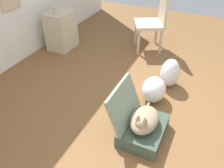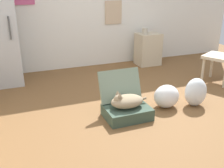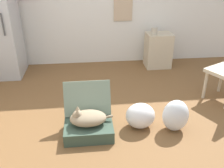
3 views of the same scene
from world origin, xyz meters
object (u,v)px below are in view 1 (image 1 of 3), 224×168
Objects in this scene: chair at (154,21)px; suitcase_base at (143,130)px; cat at (144,120)px; plastic_bag_clear at (170,73)px; vase_tall at (56,11)px; plastic_bag_white at (154,89)px; side_table at (61,30)px.

suitcase_base is at bearing -12.16° from chair.
cat is 1.05m from plastic_bag_clear.
suitcase_base is 4.63× the size of vase_tall.
chair is at bearing 18.24° from plastic_bag_white.
chair is (2.03, 0.54, 0.27)m from cat.
chair reaches higher than side_table.
vase_tall is (-0.12, -0.05, 0.39)m from side_table.
cat is at bearing 178.98° from plastic_bag_clear.
cat is (-0.01, 0.00, 0.16)m from suitcase_base.
plastic_bag_clear is 0.43× the size of chair.
chair is (2.02, 0.54, 0.43)m from suitcase_base.
suitcase_base is 2.40m from vase_tall.
plastic_bag_clear is at bearing -1.00° from suitcase_base.
plastic_bag_white is at bearing 165.78° from plastic_bag_clear.
chair is at bearing 29.55° from plastic_bag_clear.
side_table is at bearing 55.01° from cat.
cat is at bearing -12.25° from chair.
chair reaches higher than suitcase_base.
vase_tall reaches higher than plastic_bag_white.
side_table is at bearing 68.52° from plastic_bag_white.
suitcase_base is at bearing -124.77° from side_table.
plastic_bag_clear is 2.04m from vase_tall.
chair is at bearing 14.92° from cat.
plastic_bag_white is at bearing 7.57° from suitcase_base.
plastic_bag_clear is 1.18m from chair.
chair is (1.39, 0.46, 0.35)m from plastic_bag_white.
plastic_bag_clear reaches higher than cat.
side_table is at bearing 55.23° from suitcase_base.
plastic_bag_white is 1.51m from chair.
cat is 2.43m from side_table.
side_table is 0.41m from vase_tall.
plastic_bag_white is (0.63, 0.08, 0.08)m from suitcase_base.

